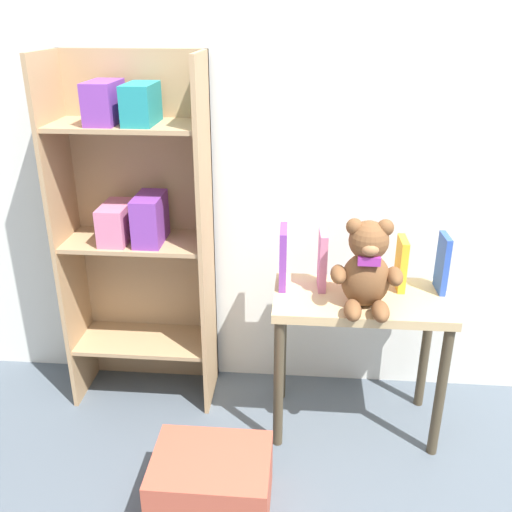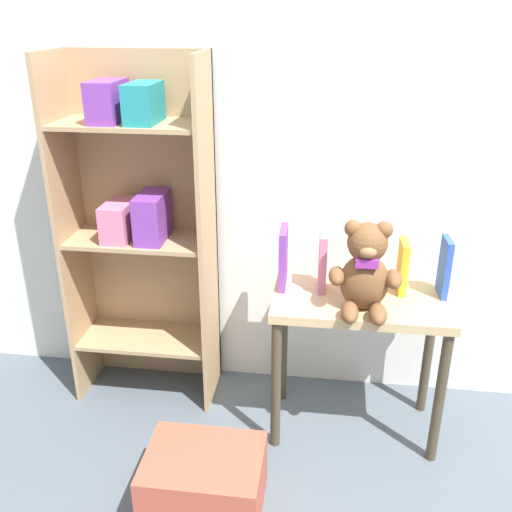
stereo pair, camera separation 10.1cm
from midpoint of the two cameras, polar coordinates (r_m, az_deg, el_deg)
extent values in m
cube|color=silver|center=(2.38, 6.08, 13.94)|extent=(4.80, 0.06, 2.50)
cube|color=tan|center=(2.54, -19.44, 1.60)|extent=(0.02, 0.30, 1.50)
cube|color=tan|center=(2.36, -6.20, 1.24)|extent=(0.02, 0.30, 1.50)
cube|color=tan|center=(2.56, -12.15, 2.61)|extent=(0.61, 0.02, 1.50)
cube|color=tan|center=(2.65, -12.12, -8.23)|extent=(0.57, 0.28, 0.02)
cube|color=tan|center=(2.44, -13.06, 1.44)|extent=(0.57, 0.28, 0.02)
cube|color=tan|center=(2.30, -14.16, 12.56)|extent=(0.57, 0.28, 0.02)
cube|color=purple|center=(2.30, -16.22, 14.53)|extent=(0.11, 0.21, 0.16)
cube|color=teal|center=(2.25, -12.72, 14.62)|extent=(0.11, 0.21, 0.15)
cube|color=#D17093|center=(2.41, -14.95, 3.24)|extent=(0.11, 0.21, 0.15)
cube|color=purple|center=(2.36, -11.75, 3.65)|extent=(0.11, 0.21, 0.20)
cube|color=tan|center=(2.26, 9.21, -4.37)|extent=(0.68, 0.37, 0.04)
cylinder|color=#453A29|center=(2.28, 0.97, -12.74)|extent=(0.04, 0.04, 0.58)
cylinder|color=#453A29|center=(2.34, 16.76, -12.99)|extent=(0.04, 0.04, 0.58)
cylinder|color=#453A29|center=(2.54, 1.46, -8.65)|extent=(0.04, 0.04, 0.58)
cylinder|color=#453A29|center=(2.59, 15.50, -8.96)|extent=(0.04, 0.04, 0.58)
ellipsoid|color=brown|center=(2.14, 9.57, -2.36)|extent=(0.18, 0.14, 0.21)
sphere|color=brown|center=(2.07, 9.86, 1.53)|extent=(0.15, 0.15, 0.15)
sphere|color=brown|center=(2.05, 8.44, 2.91)|extent=(0.06, 0.06, 0.06)
sphere|color=brown|center=(2.06, 11.46, 2.79)|extent=(0.06, 0.06, 0.06)
ellipsoid|color=#9B6842|center=(2.02, 9.96, 0.60)|extent=(0.06, 0.04, 0.04)
ellipsoid|color=brown|center=(2.10, 6.89, -1.83)|extent=(0.06, 0.12, 0.06)
ellipsoid|color=brown|center=(2.12, 12.39, -2.01)|extent=(0.06, 0.12, 0.06)
ellipsoid|color=brown|center=(2.07, 8.27, -5.40)|extent=(0.06, 0.13, 0.06)
ellipsoid|color=brown|center=(2.08, 10.99, -5.47)|extent=(0.06, 0.13, 0.06)
cube|color=#992D93|center=(2.04, 9.87, -0.54)|extent=(0.08, 0.02, 0.03)
cube|color=purple|center=(2.26, 1.45, -0.13)|extent=(0.03, 0.15, 0.24)
cube|color=#D17093|center=(2.25, 5.38, -0.42)|extent=(0.03, 0.12, 0.24)
cube|color=red|center=(2.29, 9.26, -0.80)|extent=(0.04, 0.11, 0.20)
cube|color=gold|center=(2.30, 13.11, -0.75)|extent=(0.03, 0.13, 0.21)
cube|color=#2D51B7|center=(2.32, 16.97, -0.73)|extent=(0.03, 0.12, 0.23)
cube|color=#AD4C38|center=(2.16, -5.90, -21.70)|extent=(0.41, 0.32, 0.23)
camera|label=1|loc=(0.05, -91.29, -0.56)|focal=40.00mm
camera|label=2|loc=(0.05, 88.71, 0.56)|focal=40.00mm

